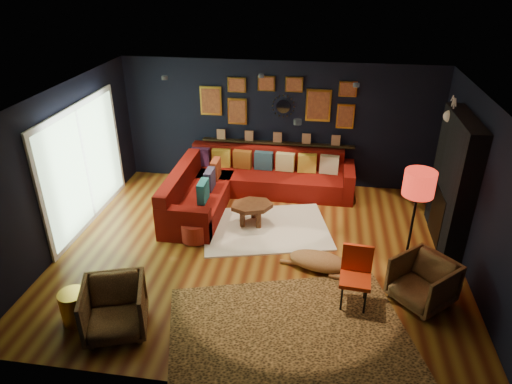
# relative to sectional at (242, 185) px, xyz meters

# --- Properties ---
(floor) EXTENTS (6.50, 6.50, 0.00)m
(floor) POSITION_rel_sectional_xyz_m (0.61, -1.81, -0.32)
(floor) COLOR #956220
(floor) RESTS_ON ground
(room_walls) EXTENTS (6.50, 6.50, 6.50)m
(room_walls) POSITION_rel_sectional_xyz_m (0.61, -1.81, 1.27)
(room_walls) COLOR black
(room_walls) RESTS_ON ground
(sectional) EXTENTS (3.41, 2.69, 0.86)m
(sectional) POSITION_rel_sectional_xyz_m (0.00, 0.00, 0.00)
(sectional) COLOR #670F09
(sectional) RESTS_ON ground
(ledge) EXTENTS (3.20, 0.12, 0.04)m
(ledge) POSITION_rel_sectional_xyz_m (0.61, 0.87, 0.60)
(ledge) COLOR black
(ledge) RESTS_ON room_walls
(gallery_wall) EXTENTS (3.15, 0.04, 1.02)m
(gallery_wall) POSITION_rel_sectional_xyz_m (0.60, 0.91, 1.48)
(gallery_wall) COLOR gold
(gallery_wall) RESTS_ON room_walls
(sunburst_mirror) EXTENTS (0.47, 0.16, 0.47)m
(sunburst_mirror) POSITION_rel_sectional_xyz_m (0.71, 0.91, 1.38)
(sunburst_mirror) COLOR silver
(sunburst_mirror) RESTS_ON room_walls
(fireplace) EXTENTS (0.31, 1.60, 2.20)m
(fireplace) POSITION_rel_sectional_xyz_m (3.71, -0.91, 0.70)
(fireplace) COLOR black
(fireplace) RESTS_ON ground
(deer_head) EXTENTS (0.50, 0.28, 0.45)m
(deer_head) POSITION_rel_sectional_xyz_m (3.75, -0.41, 1.73)
(deer_head) COLOR white
(deer_head) RESTS_ON fireplace
(sliding_door) EXTENTS (0.06, 2.80, 2.20)m
(sliding_door) POSITION_rel_sectional_xyz_m (-2.60, -1.21, 0.78)
(sliding_door) COLOR white
(sliding_door) RESTS_ON ground
(ceiling_spots) EXTENTS (3.30, 2.50, 0.06)m
(ceiling_spots) POSITION_rel_sectional_xyz_m (0.61, -1.01, 2.24)
(ceiling_spots) COLOR black
(ceiling_spots) RESTS_ON room_walls
(shag_rug) EXTENTS (2.55, 2.11, 0.03)m
(shag_rug) POSITION_rel_sectional_xyz_m (0.64, -1.09, -0.31)
(shag_rug) COLOR white
(shag_rug) RESTS_ON ground
(leopard_rug) EXTENTS (3.57, 2.98, 0.02)m
(leopard_rug) POSITION_rel_sectional_xyz_m (1.28, -3.61, -0.31)
(leopard_rug) COLOR #B88446
(leopard_rug) RESTS_ON ground
(coffee_table) EXTENTS (0.93, 0.81, 0.39)m
(coffee_table) POSITION_rel_sectional_xyz_m (0.36, -0.94, 0.02)
(coffee_table) COLOR brown
(coffee_table) RESTS_ON shag_rug
(pouf) EXTENTS (0.51, 0.51, 0.33)m
(pouf) POSITION_rel_sectional_xyz_m (-0.52, -1.61, -0.13)
(pouf) COLOR maroon
(pouf) RESTS_ON shag_rug
(armchair_left) EXTENTS (0.96, 0.93, 0.79)m
(armchair_left) POSITION_rel_sectional_xyz_m (-0.96, -3.86, 0.07)
(armchair_left) COLOR #BC8347
(armchair_left) RESTS_ON ground
(armchair_right) EXTENTS (1.00, 1.01, 0.76)m
(armchair_right) POSITION_rel_sectional_xyz_m (3.06, -2.67, 0.06)
(armchair_right) COLOR #BC8347
(armchair_right) RESTS_ON ground
(gold_stool) EXTENTS (0.37, 0.37, 0.46)m
(gold_stool) POSITION_rel_sectional_xyz_m (-1.59, -3.77, -0.09)
(gold_stool) COLOR gold
(gold_stool) RESTS_ON ground
(orange_chair) EXTENTS (0.45, 0.45, 0.89)m
(orange_chair) POSITION_rel_sectional_xyz_m (2.12, -2.82, 0.20)
(orange_chair) COLOR black
(orange_chair) RESTS_ON ground
(floor_lamp) EXTENTS (0.46, 0.46, 1.67)m
(floor_lamp) POSITION_rel_sectional_xyz_m (2.97, -1.86, 1.08)
(floor_lamp) COLOR black
(floor_lamp) RESTS_ON ground
(dog) EXTENTS (1.39, 0.88, 0.41)m
(dog) POSITION_rel_sectional_xyz_m (1.61, -2.15, -0.10)
(dog) COLOR tan
(dog) RESTS_ON leopard_rug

